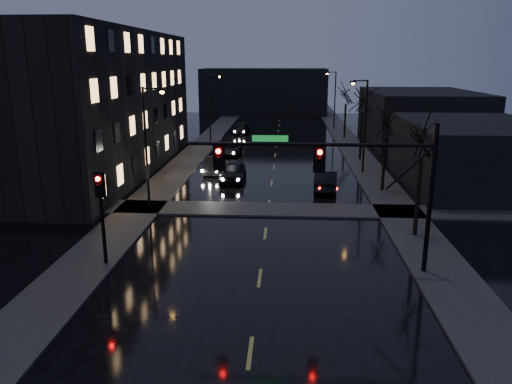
# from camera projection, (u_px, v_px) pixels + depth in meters

# --- Properties ---
(sidewalk_left) EXTENTS (3.00, 140.00, 0.12)m
(sidewalk_left) POSITION_uv_depth(u_px,v_px,m) (189.00, 159.00, 49.24)
(sidewalk_left) COLOR #2D2D2B
(sidewalk_left) RESTS_ON ground
(sidewalk_right) EXTENTS (3.00, 140.00, 0.12)m
(sidewalk_right) POSITION_uv_depth(u_px,v_px,m) (362.00, 161.00, 48.24)
(sidewalk_right) COLOR #2D2D2B
(sidewalk_right) RESTS_ON ground
(sidewalk_cross) EXTENTS (40.00, 3.00, 0.12)m
(sidewalk_cross) POSITION_uv_depth(u_px,v_px,m) (268.00, 209.00, 32.83)
(sidewalk_cross) COLOR #2D2D2B
(sidewalk_cross) RESTS_ON ground
(apartment_block) EXTENTS (12.00, 30.00, 12.00)m
(apartment_block) POSITION_uv_depth(u_px,v_px,m) (84.00, 102.00, 43.36)
(apartment_block) COLOR black
(apartment_block) RESTS_ON ground
(commercial_right_near) EXTENTS (10.00, 14.00, 5.00)m
(commercial_right_near) POSITION_uv_depth(u_px,v_px,m) (472.00, 155.00, 38.52)
(commercial_right_near) COLOR black
(commercial_right_near) RESTS_ON ground
(commercial_right_far) EXTENTS (12.00, 18.00, 6.00)m
(commercial_right_far) POSITION_uv_depth(u_px,v_px,m) (420.00, 116.00, 59.52)
(commercial_right_far) COLOR black
(commercial_right_far) RESTS_ON ground
(far_block) EXTENTS (22.00, 10.00, 8.00)m
(far_block) POSITION_uv_depth(u_px,v_px,m) (264.00, 91.00, 89.36)
(far_block) COLOR black
(far_block) RESTS_ON ground
(signal_mast) EXTENTS (11.11, 0.41, 7.00)m
(signal_mast) POSITION_uv_depth(u_px,v_px,m) (347.00, 170.00, 22.20)
(signal_mast) COLOR black
(signal_mast) RESTS_ON ground
(signal_pole_left) EXTENTS (0.35, 0.41, 4.53)m
(signal_pole_left) POSITION_uv_depth(u_px,v_px,m) (101.00, 206.00, 23.35)
(signal_pole_left) COLOR black
(signal_pole_left) RESTS_ON ground
(tree_near) EXTENTS (3.52, 3.52, 8.08)m
(tree_near) POSITION_uv_depth(u_px,v_px,m) (424.00, 126.00, 26.41)
(tree_near) COLOR black
(tree_near) RESTS_ON ground
(tree_mid_a) EXTENTS (3.30, 3.30, 7.58)m
(tree_mid_a) POSITION_uv_depth(u_px,v_px,m) (387.00, 113.00, 36.15)
(tree_mid_a) COLOR black
(tree_mid_a) RESTS_ON ground
(tree_mid_b) EXTENTS (3.74, 3.74, 8.59)m
(tree_mid_b) POSITION_uv_depth(u_px,v_px,m) (363.00, 92.00, 47.52)
(tree_mid_b) COLOR black
(tree_mid_b) RESTS_ON ground
(tree_far) EXTENTS (3.43, 3.43, 7.88)m
(tree_far) POSITION_uv_depth(u_px,v_px,m) (346.00, 89.00, 61.16)
(tree_far) COLOR black
(tree_far) RESTS_ON ground
(streetlight_l_near) EXTENTS (1.53, 0.28, 8.00)m
(streetlight_l_near) POSITION_uv_depth(u_px,v_px,m) (149.00, 139.00, 31.58)
(streetlight_l_near) COLOR black
(streetlight_l_near) RESTS_ON ground
(streetlight_l_far) EXTENTS (1.53, 0.28, 8.00)m
(streetlight_l_far) POSITION_uv_depth(u_px,v_px,m) (212.00, 103.00, 57.61)
(streetlight_l_far) COLOR black
(streetlight_l_far) RESTS_ON ground
(streetlight_r_mid) EXTENTS (1.53, 0.28, 8.00)m
(streetlight_r_mid) POSITION_uv_depth(u_px,v_px,m) (363.00, 118.00, 42.26)
(streetlight_r_mid) COLOR black
(streetlight_r_mid) RESTS_ON ground
(streetlight_r_far) EXTENTS (1.53, 0.28, 8.00)m
(streetlight_r_far) POSITION_uv_depth(u_px,v_px,m) (333.00, 95.00, 69.26)
(streetlight_r_far) COLOR black
(streetlight_r_far) RESTS_ON ground
(oncoming_car_a) EXTENTS (1.92, 4.75, 1.62)m
(oncoming_car_a) POSITION_uv_depth(u_px,v_px,m) (233.00, 171.00, 40.53)
(oncoming_car_a) COLOR black
(oncoming_car_a) RESTS_ON ground
(oncoming_car_b) EXTENTS (1.65, 4.27, 1.39)m
(oncoming_car_b) POSITION_uv_depth(u_px,v_px,m) (213.00, 165.00, 43.52)
(oncoming_car_b) COLOR black
(oncoming_car_b) RESTS_ON ground
(oncoming_car_c) EXTENTS (2.36, 4.75, 1.29)m
(oncoming_car_c) POSITION_uv_depth(u_px,v_px,m) (230.00, 149.00, 51.39)
(oncoming_car_c) COLOR black
(oncoming_car_c) RESTS_ON ground
(oncoming_car_d) EXTENTS (2.31, 4.80, 1.35)m
(oncoming_car_d) POSITION_uv_depth(u_px,v_px,m) (241.00, 129.00, 65.97)
(oncoming_car_d) COLOR black
(oncoming_car_d) RESTS_ON ground
(lead_car) EXTENTS (2.06, 4.85, 1.55)m
(lead_car) POSITION_uv_depth(u_px,v_px,m) (326.00, 180.00, 37.66)
(lead_car) COLOR black
(lead_car) RESTS_ON ground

